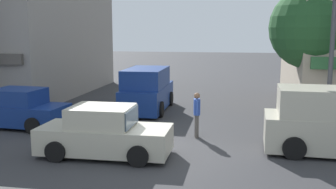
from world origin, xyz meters
TOP-DOWN VIEW (x-y plane):
  - ground_plane at (0.00, 0.00)m, footprint 120.00×120.00m
  - street_tree at (5.84, 6.45)m, footprint 3.68×3.68m
  - traffic_light_mast at (5.28, 4.22)m, footprint 4.89×0.41m
  - van_approaching_near at (-1.65, 6.62)m, footprint 2.10×4.63m
  - sedan_waiting_far at (-1.33, -0.50)m, footprint 4.12×1.92m
  - van_crossing_rightbound at (5.86, 1.02)m, footprint 4.66×2.16m
  - sedan_crossing_center at (-6.11, 2.45)m, footprint 4.21×2.10m
  - pedestrian_far_side at (1.29, 2.16)m, footprint 0.28×0.56m

SIDE VIEW (x-z plane):
  - ground_plane at x=0.00m, z-range 0.00..0.00m
  - sedan_waiting_far at x=-1.33m, z-range -0.08..1.50m
  - sedan_crossing_center at x=-6.11m, z-range -0.08..1.50m
  - pedestrian_far_side at x=1.29m, z-range 0.11..1.78m
  - van_approaching_near at x=-1.65m, z-range -0.05..2.06m
  - van_crossing_rightbound at x=5.86m, z-range -0.05..2.06m
  - street_tree at x=5.84m, z-range 1.08..6.96m
  - traffic_light_mast at x=5.28m, z-range 1.08..7.28m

